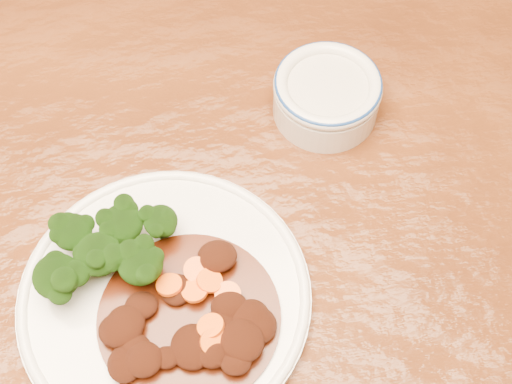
{
  "coord_description": "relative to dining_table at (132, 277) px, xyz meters",
  "views": [
    {
      "loc": [
        0.11,
        -0.35,
        1.44
      ],
      "look_at": [
        0.15,
        0.04,
        0.77
      ],
      "focal_mm": 50.0,
      "sensor_mm": 36.0,
      "label": 1
    }
  ],
  "objects": [
    {
      "name": "broccoli_florets",
      "position": [
        -0.01,
        -0.02,
        0.12
      ],
      "size": [
        0.14,
        0.1,
        0.05
      ],
      "color": "#5D8243",
      "rests_on": "dinner_plate"
    },
    {
      "name": "dinner_plate",
      "position": [
        0.05,
        -0.07,
        0.09
      ],
      "size": [
        0.3,
        0.3,
        0.02
      ],
      "rotation": [
        0.0,
        0.0,
        -0.05
      ],
      "color": "white",
      "rests_on": "dining_table"
    },
    {
      "name": "dip_bowl",
      "position": [
        0.24,
        0.16,
        0.11
      ],
      "size": [
        0.13,
        0.13,
        0.06
      ],
      "rotation": [
        0.0,
        0.0,
        -0.39
      ],
      "color": "beige",
      "rests_on": "dining_table"
    },
    {
      "name": "dining_table",
      "position": [
        0.0,
        0.0,
        0.0
      ],
      "size": [
        1.57,
        1.03,
        0.75
      ],
      "rotation": [
        0.0,
        0.0,
        0.09
      ],
      "color": "#5E2C10",
      "rests_on": "ground"
    },
    {
      "name": "mince_stew",
      "position": [
        0.07,
        -0.1,
        0.1
      ],
      "size": [
        0.18,
        0.18,
        0.03
      ],
      "color": "#471707",
      "rests_on": "dinner_plate"
    }
  ]
}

